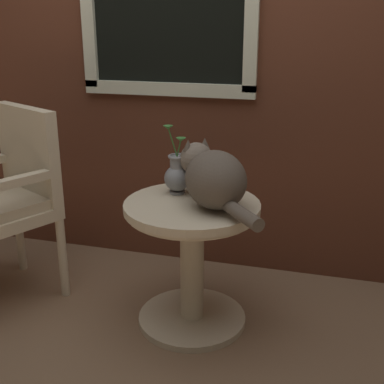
{
  "coord_description": "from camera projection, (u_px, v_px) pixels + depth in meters",
  "views": [
    {
      "loc": [
        0.72,
        -1.92,
        1.37
      ],
      "look_at": [
        0.17,
        0.08,
        0.65
      ],
      "focal_mm": 47.11,
      "sensor_mm": 36.0,
      "label": 1
    }
  ],
  "objects": [
    {
      "name": "pewter_vase_with_ivy",
      "position": [
        177.0,
        174.0,
        2.3
      ],
      "size": [
        0.12,
        0.12,
        0.32
      ],
      "color": "gray",
      "rests_on": "wicker_side_table"
    },
    {
      "name": "back_wall",
      "position": [
        193.0,
        30.0,
        2.6
      ],
      "size": [
        4.0,
        0.07,
        2.6
      ],
      "color": "#562D1E",
      "rests_on": "ground_plane"
    },
    {
      "name": "cat",
      "position": [
        213.0,
        177.0,
        2.12
      ],
      "size": [
        0.44,
        0.5,
        0.26
      ],
      "color": "brown",
      "rests_on": "wicker_side_table"
    },
    {
      "name": "wicker_side_table",
      "position": [
        192.0,
        244.0,
        2.27
      ],
      "size": [
        0.6,
        0.6,
        0.6
      ],
      "color": "beige",
      "rests_on": "ground_plane"
    },
    {
      "name": "wicker_chair",
      "position": [
        7.0,
        194.0,
        2.48
      ],
      "size": [
        0.63,
        0.63,
        0.96
      ],
      "color": "beige",
      "rests_on": "ground_plane"
    },
    {
      "name": "ground_plane",
      "position": [
        153.0,
        324.0,
        2.38
      ],
      "size": [
        6.0,
        6.0,
        0.0
      ],
      "primitive_type": "plane",
      "color": "#7F6047"
    }
  ]
}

